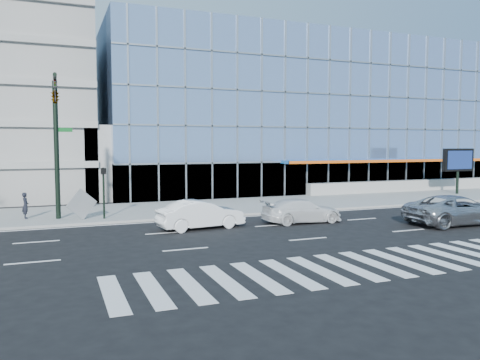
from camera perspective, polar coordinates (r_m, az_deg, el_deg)
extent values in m
plane|color=black|center=(26.13, 3.89, -5.56)|extent=(160.00, 160.00, 0.00)
cube|color=gray|center=(33.43, -2.04, -3.25)|extent=(120.00, 8.00, 0.15)
cube|color=#7998CA|center=(55.34, 5.42, 7.43)|extent=(42.00, 26.00, 15.00)
cube|color=gray|center=(41.56, -14.58, 2.14)|extent=(6.00, 8.00, 6.00)
cube|color=gray|center=(49.60, 23.52, -0.47)|extent=(30.00, 0.80, 1.00)
cylinder|color=black|center=(29.22, -21.46, 3.38)|extent=(0.28, 0.28, 8.00)
cylinder|color=black|center=(26.62, -21.66, 11.08)|extent=(0.18, 5.60, 0.18)
imported|color=black|center=(25.16, -21.61, 10.12)|extent=(0.18, 0.22, 1.10)
imported|color=black|center=(27.35, -21.62, 9.63)|extent=(0.48, 2.24, 0.90)
cube|color=#0C591E|center=(29.24, -20.64, 5.75)|extent=(0.90, 0.05, 0.25)
cylinder|color=black|center=(28.48, -16.28, -1.55)|extent=(0.12, 0.12, 3.00)
cube|color=black|center=(28.23, -16.31, 1.05)|extent=(0.30, 0.25, 0.35)
cylinder|color=black|center=(45.63, 24.97, -0.27)|extent=(0.24, 0.24, 2.00)
cube|color=black|center=(45.53, 25.05, 2.24)|extent=(3.20, 0.40, 2.00)
cube|color=#0C193F|center=(45.38, 25.25, 2.23)|extent=(2.80, 0.02, 1.60)
imported|color=#B5B6BA|center=(28.98, 24.87, -3.33)|extent=(6.01, 2.90, 1.65)
imported|color=white|center=(27.20, 7.55, -3.73)|extent=(4.77, 2.07, 1.37)
imported|color=white|center=(25.10, -4.83, -4.20)|extent=(4.80, 2.17, 1.53)
imported|color=black|center=(30.20, -24.69, -2.85)|extent=(0.46, 0.62, 1.54)
cube|color=#999999|center=(28.51, -18.73, -2.78)|extent=(1.76, 0.62, 1.83)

